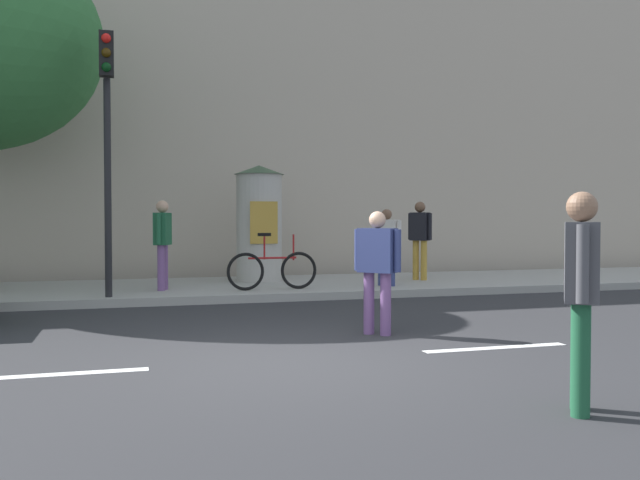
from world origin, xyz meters
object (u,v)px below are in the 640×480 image
(pedestrian_tallest, at_px, (387,241))
(bicycle_leaning, at_px, (272,269))
(pedestrian_near_pole, at_px, (420,234))
(pedestrian_in_light_jacket, at_px, (581,283))
(pedestrian_in_red_top, at_px, (163,237))
(traffic_light, at_px, (107,121))
(poster_column, at_px, (259,222))
(pedestrian_with_backpack, at_px, (377,262))

(pedestrian_tallest, distance_m, bicycle_leaning, 2.45)
(pedestrian_tallest, xyz_separation_m, bicycle_leaning, (-2.39, -0.09, -0.53))
(pedestrian_near_pole, xyz_separation_m, bicycle_leaning, (-3.61, -1.13, -0.63))
(pedestrian_in_light_jacket, height_order, pedestrian_in_red_top, pedestrian_in_red_top)
(traffic_light, bearing_deg, pedestrian_in_light_jacket, -65.30)
(traffic_light, xyz_separation_m, poster_column, (3.12, 2.43, -1.74))
(poster_column, distance_m, pedestrian_with_backpack, 6.45)
(pedestrian_in_light_jacket, xyz_separation_m, bicycle_leaning, (-0.58, 8.27, -0.46))
(traffic_light, relative_size, pedestrian_in_light_jacket, 2.66)
(pedestrian_in_light_jacket, xyz_separation_m, pedestrian_tallest, (1.81, 8.35, 0.07))
(traffic_light, bearing_deg, pedestrian_with_backpack, -49.79)
(pedestrian_near_pole, xyz_separation_m, pedestrian_tallest, (-1.22, -1.04, -0.11))
(poster_column, distance_m, pedestrian_tallest, 2.93)
(pedestrian_in_light_jacket, bearing_deg, traffic_light, 114.70)
(pedestrian_in_red_top, bearing_deg, pedestrian_tallest, -5.67)
(traffic_light, relative_size, bicycle_leaning, 2.55)
(pedestrian_with_backpack, bearing_deg, pedestrian_in_red_top, 115.58)
(poster_column, height_order, bicycle_leaning, poster_column)
(traffic_light, bearing_deg, bicycle_leaning, 9.69)
(pedestrian_tallest, bearing_deg, bicycle_leaning, -177.95)
(poster_column, distance_m, pedestrian_in_red_top, 2.58)
(traffic_light, height_order, pedestrian_with_backpack, traffic_light)
(traffic_light, distance_m, pedestrian_in_light_jacket, 8.81)
(pedestrian_near_pole, bearing_deg, pedestrian_in_light_jacket, -107.91)
(pedestrian_in_red_top, relative_size, bicycle_leaning, 0.97)
(traffic_light, height_order, pedestrian_in_light_jacket, traffic_light)
(pedestrian_in_red_top, distance_m, pedestrian_tallest, 4.43)
(poster_column, relative_size, pedestrian_in_red_top, 1.48)
(pedestrian_in_red_top, relative_size, pedestrian_tallest, 1.10)
(traffic_light, bearing_deg, pedestrian_near_pole, 13.95)
(poster_column, xyz_separation_m, pedestrian_in_red_top, (-2.15, -1.40, -0.28))
(pedestrian_with_backpack, height_order, pedestrian_near_pole, pedestrian_near_pole)
(traffic_light, relative_size, pedestrian_in_red_top, 2.64)
(pedestrian_in_red_top, xyz_separation_m, pedestrian_tallest, (4.41, -0.44, -0.09))
(bicycle_leaning, bearing_deg, poster_column, 86.08)
(pedestrian_with_backpack, height_order, bicycle_leaning, pedestrian_with_backpack)
(poster_column, xyz_separation_m, pedestrian_in_light_jacket, (0.44, -10.19, -0.44))
(pedestrian_tallest, bearing_deg, traffic_light, -173.67)
(pedestrian_with_backpack, distance_m, pedestrian_in_red_top, 5.58)
(traffic_light, distance_m, pedestrian_tallest, 5.81)
(pedestrian_near_pole, distance_m, pedestrian_in_red_top, 5.66)
(pedestrian_with_backpack, bearing_deg, traffic_light, 130.21)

